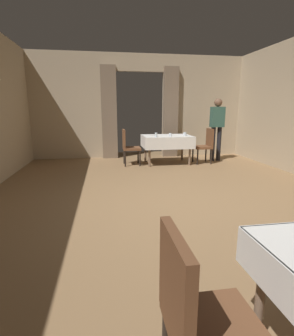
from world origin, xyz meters
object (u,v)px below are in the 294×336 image
at_px(glass_mid_b, 170,135).
at_px(chair_mid_left, 129,145).
at_px(glass_mid_c, 156,135).
at_px(dining_table_mid, 167,140).
at_px(glass_mid_a, 185,134).
at_px(plate_mid_d, 152,135).
at_px(chair_near_left, 199,317).
at_px(chair_mid_right, 205,144).
at_px(person_waiter_by_doorway, 217,124).

bearing_deg(glass_mid_b, chair_mid_left, 171.41).
bearing_deg(glass_mid_c, dining_table_mid, 40.42).
bearing_deg(glass_mid_b, dining_table_mid, 98.81).
distance_m(chair_mid_left, glass_mid_a, 1.52).
distance_m(dining_table_mid, plate_mid_d, 0.41).
distance_m(chair_near_left, chair_mid_left, 5.73).
relative_size(chair_mid_right, plate_mid_d, 5.02).
height_order(glass_mid_b, person_waiter_by_doorway, person_waiter_by_doorway).
distance_m(chair_mid_left, glass_mid_c, 0.78).
xyz_separation_m(chair_near_left, plate_mid_d, (0.85, 5.83, 0.24)).
relative_size(dining_table_mid, chair_mid_left, 1.40).
bearing_deg(glass_mid_a, dining_table_mid, 167.86).
bearing_deg(chair_near_left, glass_mid_b, 77.17).
relative_size(dining_table_mid, glass_mid_b, 15.19).
bearing_deg(glass_mid_a, glass_mid_c, -165.73).
height_order(glass_mid_a, plate_mid_d, glass_mid_a).
bearing_deg(dining_table_mid, glass_mid_a, -12.14).
bearing_deg(chair_mid_left, plate_mid_d, 9.09).
relative_size(glass_mid_a, plate_mid_d, 0.50).
relative_size(dining_table_mid, chair_near_left, 1.40).
xyz_separation_m(plate_mid_d, person_waiter_by_doorway, (1.84, 0.10, 0.27)).
xyz_separation_m(glass_mid_b, glass_mid_c, (-0.39, -0.10, 0.01)).
bearing_deg(glass_mid_b, glass_mid_c, -166.11).
bearing_deg(person_waiter_by_doorway, chair_near_left, -114.39).
height_order(chair_near_left, plate_mid_d, chair_near_left).
bearing_deg(chair_mid_left, glass_mid_b, -8.59).
xyz_separation_m(chair_mid_left, person_waiter_by_doorway, (2.49, 0.20, 0.51)).
relative_size(chair_near_left, plate_mid_d, 5.02).
bearing_deg(chair_mid_right, dining_table_mid, 173.53).
height_order(glass_mid_a, glass_mid_c, glass_mid_c).
relative_size(chair_mid_left, glass_mid_c, 8.25).
bearing_deg(chair_mid_right, person_waiter_by_doorway, 33.03).
xyz_separation_m(glass_mid_c, person_waiter_by_doorway, (1.81, 0.46, 0.22)).
distance_m(dining_table_mid, chair_mid_left, 1.04).
bearing_deg(plate_mid_d, dining_table_mid, -8.16).
distance_m(chair_mid_right, person_waiter_by_doorway, 0.71).
bearing_deg(glass_mid_c, chair_mid_right, 7.73).
height_order(chair_near_left, glass_mid_c, chair_near_left).
bearing_deg(chair_mid_right, plate_mid_d, 173.07).
xyz_separation_m(chair_mid_left, glass_mid_c, (0.67, -0.26, 0.29)).
bearing_deg(plate_mid_d, person_waiter_by_doorway, 3.15).
xyz_separation_m(chair_near_left, glass_mid_b, (1.27, 5.57, 0.28)).
xyz_separation_m(glass_mid_a, glass_mid_b, (-0.42, -0.11, -0.00)).
distance_m(chair_mid_right, glass_mid_b, 1.04).
distance_m(dining_table_mid, chair_near_left, 5.91).
bearing_deg(glass_mid_c, plate_mid_d, 94.24).
bearing_deg(person_waiter_by_doorway, dining_table_mid, -173.85).
relative_size(chair_mid_right, chair_mid_left, 1.00).
bearing_deg(chair_near_left, person_waiter_by_doorway, 65.61).
relative_size(glass_mid_c, plate_mid_d, 0.61).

